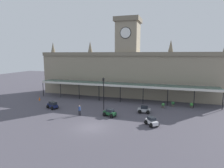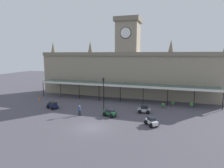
# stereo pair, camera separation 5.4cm
# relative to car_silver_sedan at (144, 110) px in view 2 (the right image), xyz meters

# --- Properties ---
(ground_plane) EXTENTS (140.00, 140.00, 0.00)m
(ground_plane) POSITION_rel_car_silver_sedan_xyz_m (-5.77, -8.53, -0.50)
(ground_plane) COLOR #4C4852
(station_building) EXTENTS (41.65, 5.81, 17.73)m
(station_building) POSITION_rel_car_silver_sedan_xyz_m (-5.77, 12.35, 5.28)
(station_building) COLOR gray
(station_building) RESTS_ON ground
(entrance_canopy) EXTENTS (37.39, 3.26, 3.66)m
(entrance_canopy) POSITION_rel_car_silver_sedan_xyz_m (-5.77, 7.22, 3.01)
(entrance_canopy) COLOR #38564C
(entrance_canopy) RESTS_ON ground
(car_silver_sedan) EXTENTS (2.09, 1.58, 1.19)m
(car_silver_sedan) POSITION_rel_car_silver_sedan_xyz_m (0.00, 0.00, 0.00)
(car_silver_sedan) COLOR #B2B5BA
(car_silver_sedan) RESTS_ON ground
(car_green_sedan) EXTENTS (2.23, 1.91, 1.19)m
(car_green_sedan) POSITION_rel_car_silver_sedan_xyz_m (-4.95, -3.40, 0.00)
(car_green_sedan) COLOR #1E512D
(car_green_sedan) RESTS_ON ground
(car_navy_estate) EXTENTS (2.43, 2.12, 1.27)m
(car_navy_estate) POSITION_rel_car_silver_sedan_xyz_m (-16.18, -2.35, 0.06)
(car_navy_estate) COLOR #19214C
(car_navy_estate) RESTS_ON ground
(car_white_sedan) EXTENTS (2.16, 2.25, 1.19)m
(car_white_sedan) POSITION_rel_car_silver_sedan_xyz_m (1.80, -5.39, 0.00)
(car_white_sedan) COLOR silver
(car_white_sedan) RESTS_ON ground
(pedestrian_beside_cars) EXTENTS (0.39, 0.34, 1.67)m
(pedestrian_beside_cars) POSITION_rel_car_silver_sedan_xyz_m (-9.69, -4.42, 0.41)
(pedestrian_beside_cars) COLOR black
(pedestrian_beside_cars) RESTS_ON ground
(victorian_lamppost) EXTENTS (0.30, 0.30, 5.76)m
(victorian_lamppost) POSITION_rel_car_silver_sedan_xyz_m (-7.10, -0.24, 3.01)
(victorian_lamppost) COLOR black
(victorian_lamppost) RESTS_ON ground
(traffic_cone) EXTENTS (0.40, 0.40, 0.75)m
(traffic_cone) POSITION_rel_car_silver_sedan_xyz_m (-22.51, 2.13, -0.13)
(traffic_cone) COLOR orange
(traffic_cone) RESTS_ON ground
(planter_by_canopy) EXTENTS (0.60, 0.60, 0.96)m
(planter_by_canopy) POSITION_rel_car_silver_sedan_xyz_m (4.56, 5.66, -0.01)
(planter_by_canopy) COLOR #47423D
(planter_by_canopy) RESTS_ON ground
(planter_near_kerb) EXTENTS (0.60, 0.60, 0.96)m
(planter_near_kerb) POSITION_rel_car_silver_sedan_xyz_m (2.85, 4.01, -0.01)
(planter_near_kerb) COLOR #47423D
(planter_near_kerb) RESTS_ON ground
(planter_forecourt_centre) EXTENTS (0.60, 0.60, 0.96)m
(planter_forecourt_centre) POSITION_rel_car_silver_sedan_xyz_m (7.80, 5.66, -0.01)
(planter_forecourt_centre) COLOR #47423D
(planter_forecourt_centre) RESTS_ON ground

